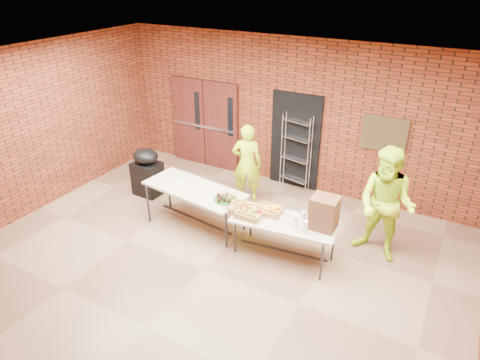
# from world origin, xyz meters

# --- Properties ---
(room) EXTENTS (8.08, 7.08, 3.28)m
(room) POSITION_xyz_m (0.00, 0.00, 1.60)
(room) COLOR brown
(room) RESTS_ON ground
(double_doors) EXTENTS (1.78, 0.12, 2.10)m
(double_doors) POSITION_xyz_m (-2.20, 3.44, 1.05)
(double_doors) COLOR #4B1E15
(double_doors) RESTS_ON room
(dark_doorway) EXTENTS (1.10, 0.06, 2.10)m
(dark_doorway) POSITION_xyz_m (0.10, 3.46, 1.05)
(dark_doorway) COLOR black
(dark_doorway) RESTS_ON room
(bronze_plaque) EXTENTS (0.85, 0.04, 0.70)m
(bronze_plaque) POSITION_xyz_m (1.90, 3.45, 1.55)
(bronze_plaque) COLOR #3B2E17
(bronze_plaque) RESTS_ON room
(wire_rack) EXTENTS (0.65, 0.34, 1.69)m
(wire_rack) POSITION_xyz_m (0.19, 3.32, 0.85)
(wire_rack) COLOR #B9BAC0
(wire_rack) RESTS_ON room
(table_left) EXTENTS (2.02, 1.05, 0.80)m
(table_left) POSITION_xyz_m (-0.86, 1.03, 0.73)
(table_left) COLOR #B8A98D
(table_left) RESTS_ON room
(table_right) EXTENTS (1.79, 0.90, 0.71)m
(table_right) POSITION_xyz_m (0.97, 0.94, 0.65)
(table_right) COLOR #B8A98D
(table_right) RESTS_ON room
(basket_bananas) EXTENTS (0.44, 0.35, 0.14)m
(basket_bananas) POSITION_xyz_m (0.23, 0.86, 0.77)
(basket_bananas) COLOR #AD8146
(basket_bananas) RESTS_ON table_right
(basket_oranges) EXTENTS (0.42, 0.32, 0.13)m
(basket_oranges) POSITION_xyz_m (0.64, 1.04, 0.76)
(basket_oranges) COLOR #AD8146
(basket_oranges) RESTS_ON table_right
(basket_apples) EXTENTS (0.42, 0.33, 0.13)m
(basket_apples) POSITION_xyz_m (0.41, 0.77, 0.77)
(basket_apples) COLOR #AD8146
(basket_apples) RESTS_ON table_right
(muffin_tray) EXTENTS (0.41, 0.41, 0.10)m
(muffin_tray) POSITION_xyz_m (-0.14, 0.94, 0.84)
(muffin_tray) COLOR #154E14
(muffin_tray) RESTS_ON table_left
(napkin_box) EXTENTS (0.16, 0.11, 0.05)m
(napkin_box) POSITION_xyz_m (-1.20, 1.01, 0.82)
(napkin_box) COLOR white
(napkin_box) RESTS_ON table_left
(coffee_dispenser) EXTENTS (0.41, 0.37, 0.54)m
(coffee_dispenser) POSITION_xyz_m (1.58, 1.06, 0.98)
(coffee_dispenser) COLOR #522D1C
(coffee_dispenser) RESTS_ON table_right
(cup_stack_front) EXTENTS (0.07, 0.07, 0.22)m
(cup_stack_front) POSITION_xyz_m (1.20, 0.85, 0.82)
(cup_stack_front) COLOR white
(cup_stack_front) RESTS_ON table_right
(cup_stack_mid) EXTENTS (0.07, 0.07, 0.22)m
(cup_stack_mid) POSITION_xyz_m (1.39, 0.77, 0.82)
(cup_stack_mid) COLOR white
(cup_stack_mid) RESTS_ON table_right
(cup_stack_back) EXTENTS (0.07, 0.07, 0.22)m
(cup_stack_back) POSITION_xyz_m (1.26, 1.02, 0.82)
(cup_stack_back) COLOR white
(cup_stack_back) RESTS_ON table_right
(covered_grill) EXTENTS (0.59, 0.50, 1.03)m
(covered_grill) POSITION_xyz_m (-2.46, 1.58, 0.52)
(covered_grill) COLOR black
(covered_grill) RESTS_ON room
(volunteer_woman) EXTENTS (0.71, 0.60, 1.66)m
(volunteer_woman) POSITION_xyz_m (-0.50, 2.38, 0.83)
(volunteer_woman) COLOR #B4E319
(volunteer_woman) RESTS_ON room
(volunteer_man) EXTENTS (1.10, 0.94, 1.97)m
(volunteer_man) POSITION_xyz_m (2.37, 1.76, 0.98)
(volunteer_man) COLOR #B4E319
(volunteer_man) RESTS_ON room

